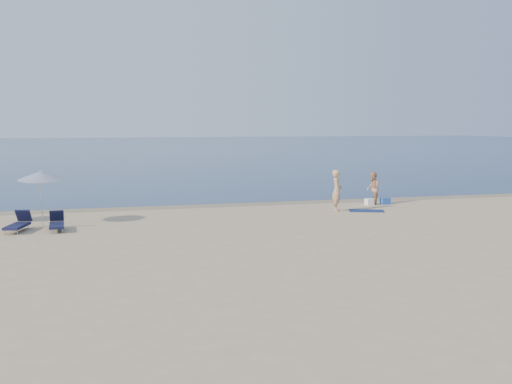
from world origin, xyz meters
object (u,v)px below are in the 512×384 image
blue_cooler (385,201)px  person_right (373,188)px  person_left (337,190)px  umbrella_near (41,175)px

blue_cooler → person_right: bearing=165.5°
person_left → person_right: 3.31m
person_left → blue_cooler: 3.89m
blue_cooler → umbrella_near: bearing=-175.5°
person_right → umbrella_near: (-16.02, -2.42, 1.21)m
person_right → blue_cooler: person_right is taller
umbrella_near → person_right: bearing=21.6°
person_left → umbrella_near: bearing=118.2°
person_right → umbrella_near: 16.25m
blue_cooler → umbrella_near: umbrella_near is taller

